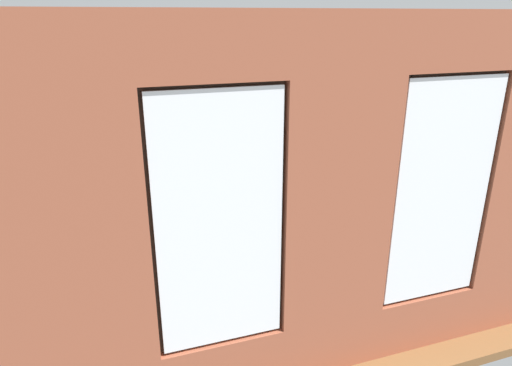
% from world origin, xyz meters
% --- Properties ---
extents(ground_plane, '(7.01, 5.54, 0.10)m').
position_xyz_m(ground_plane, '(0.00, 0.00, -0.05)').
color(ground_plane, brown).
extents(brick_wall_with_windows, '(6.41, 0.30, 3.09)m').
position_xyz_m(brick_wall_with_windows, '(0.00, 2.39, 1.52)').
color(brick_wall_with_windows, '#9E5138').
rests_on(brick_wall_with_windows, ground_plane).
extents(couch_by_window, '(1.85, 0.87, 0.80)m').
position_xyz_m(couch_by_window, '(-0.13, 1.74, 0.33)').
color(couch_by_window, black).
rests_on(couch_by_window, ground_plane).
extents(couch_left, '(0.94, 1.90, 0.80)m').
position_xyz_m(couch_left, '(-2.50, -0.08, 0.33)').
color(couch_left, black).
rests_on(couch_left, ground_plane).
extents(coffee_table, '(1.57, 0.72, 0.44)m').
position_xyz_m(coffee_table, '(0.07, -0.04, 0.38)').
color(coffee_table, olive).
rests_on(coffee_table, ground_plane).
extents(cup_ceramic, '(0.08, 0.08, 0.09)m').
position_xyz_m(cup_ceramic, '(-0.05, 0.07, 0.48)').
color(cup_ceramic, '#4C4C51').
rests_on(cup_ceramic, coffee_table).
extents(candle_jar, '(0.08, 0.08, 0.10)m').
position_xyz_m(candle_jar, '(0.07, -0.04, 0.49)').
color(candle_jar, '#B7333D').
rests_on(candle_jar, coffee_table).
extents(remote_black, '(0.18, 0.08, 0.02)m').
position_xyz_m(remote_black, '(0.54, 0.07, 0.45)').
color(remote_black, black).
rests_on(remote_black, coffee_table).
extents(remote_gray, '(0.10, 0.18, 0.02)m').
position_xyz_m(remote_gray, '(-0.36, -0.16, 0.45)').
color(remote_gray, '#59595B').
rests_on(remote_gray, coffee_table).
extents(remote_silver, '(0.13, 0.17, 0.02)m').
position_xyz_m(remote_silver, '(0.27, -0.13, 0.45)').
color(remote_silver, '#B2B2B7').
rests_on(remote_silver, coffee_table).
extents(media_console, '(0.94, 0.42, 0.49)m').
position_xyz_m(media_console, '(2.85, -0.40, 0.25)').
color(media_console, black).
rests_on(media_console, ground_plane).
extents(tv_flatscreen, '(1.13, 0.20, 0.73)m').
position_xyz_m(tv_flatscreen, '(2.85, -0.40, 0.86)').
color(tv_flatscreen, black).
rests_on(tv_flatscreen, media_console).
extents(potted_plant_mid_room_small, '(0.20, 0.20, 0.49)m').
position_xyz_m(potted_plant_mid_room_small, '(-0.77, -0.60, 0.31)').
color(potted_plant_mid_room_small, brown).
rests_on(potted_plant_mid_room_small, ground_plane).
extents(potted_plant_near_tv, '(0.65, 0.65, 1.03)m').
position_xyz_m(potted_plant_near_tv, '(2.30, 0.52, 0.67)').
color(potted_plant_near_tv, beige).
rests_on(potted_plant_near_tv, ground_plane).
extents(potted_plant_beside_window_right, '(1.00, 0.86, 1.23)m').
position_xyz_m(potted_plant_beside_window_right, '(2.15, 1.85, 0.72)').
color(potted_plant_beside_window_right, '#9E5638').
rests_on(potted_plant_beside_window_right, ground_plane).
extents(potted_plant_between_couches, '(0.98, 1.10, 1.33)m').
position_xyz_m(potted_plant_between_couches, '(-1.49, 1.69, 0.69)').
color(potted_plant_between_couches, '#47423D').
rests_on(potted_plant_between_couches, ground_plane).
extents(potted_plant_by_left_couch, '(0.26, 0.26, 0.49)m').
position_xyz_m(potted_plant_by_left_couch, '(-2.10, -1.47, 0.35)').
color(potted_plant_by_left_couch, '#47423D').
rests_on(potted_plant_by_left_couch, ground_plane).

